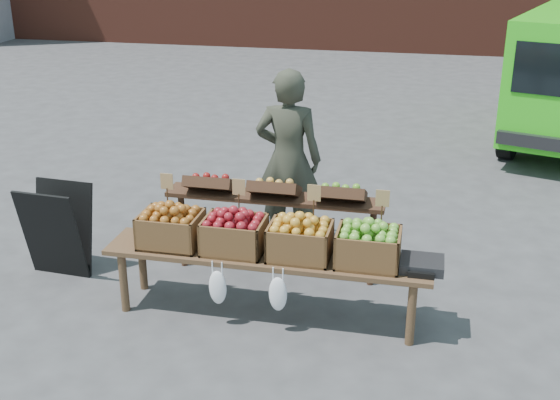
% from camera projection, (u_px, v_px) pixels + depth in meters
% --- Properties ---
extents(ground, '(80.00, 80.00, 0.00)m').
position_uv_depth(ground, '(208.00, 294.00, 6.29)').
color(ground, '#434345').
extents(vendor, '(0.67, 0.45, 1.82)m').
position_uv_depth(vendor, '(288.00, 159.00, 6.95)').
color(vendor, '#34362A').
rests_on(vendor, ground).
extents(chalkboard_sign, '(0.61, 0.36, 0.89)m').
position_uv_depth(chalkboard_sign, '(58.00, 230.00, 6.50)').
color(chalkboard_sign, black).
rests_on(chalkboard_sign, ground).
extents(back_table, '(2.10, 0.44, 1.04)m').
position_uv_depth(back_table, '(275.00, 224.00, 6.45)').
color(back_table, '#3B2317').
rests_on(back_table, ground).
extents(display_bench, '(2.70, 0.56, 0.57)m').
position_uv_depth(display_bench, '(267.00, 284.00, 5.86)').
color(display_bench, '#4F3622').
rests_on(display_bench, ground).
extents(crate_golden_apples, '(0.50, 0.40, 0.28)m').
position_uv_depth(crate_golden_apples, '(171.00, 229.00, 5.87)').
color(crate_golden_apples, '#9B5C10').
rests_on(crate_golden_apples, display_bench).
extents(crate_russet_pears, '(0.50, 0.40, 0.28)m').
position_uv_depth(crate_russet_pears, '(234.00, 235.00, 5.76)').
color(crate_russet_pears, maroon).
rests_on(crate_russet_pears, display_bench).
extents(crate_red_apples, '(0.50, 0.40, 0.28)m').
position_uv_depth(crate_red_apples, '(300.00, 241.00, 5.65)').
color(crate_red_apples, gold).
rests_on(crate_red_apples, display_bench).
extents(crate_green_apples, '(0.50, 0.40, 0.28)m').
position_uv_depth(crate_green_apples, '(368.00, 247.00, 5.54)').
color(crate_green_apples, olive).
rests_on(crate_green_apples, display_bench).
extents(weighing_scale, '(0.34, 0.30, 0.08)m').
position_uv_depth(weighing_scale, '(422.00, 264.00, 5.49)').
color(weighing_scale, black).
rests_on(weighing_scale, display_bench).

